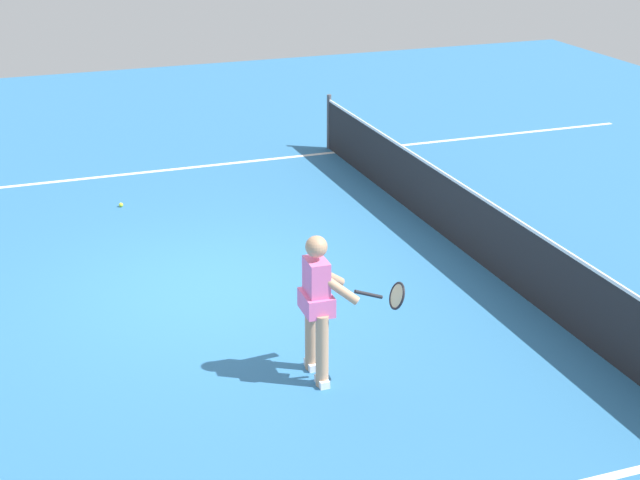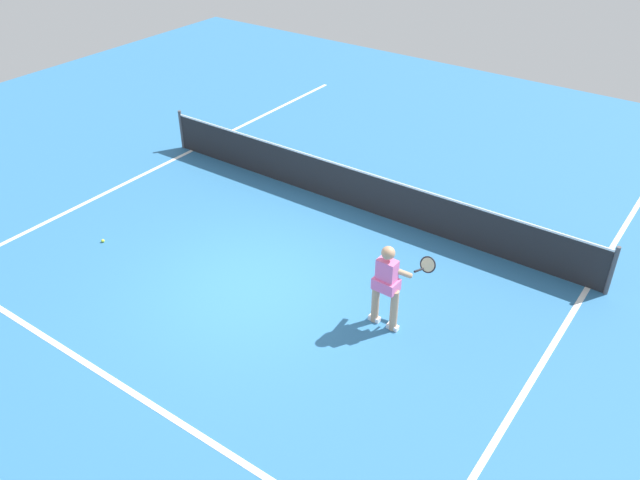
% 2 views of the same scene
% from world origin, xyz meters
% --- Properties ---
extents(ground_plane, '(26.94, 26.94, 0.00)m').
position_xyz_m(ground_plane, '(0.00, 0.00, 0.00)').
color(ground_plane, teal).
extents(sideline_left_marking, '(0.10, 18.72, 0.01)m').
position_xyz_m(sideline_left_marking, '(-4.94, 0.00, 0.00)').
color(sideline_left_marking, white).
rests_on(sideline_left_marking, ground).
extents(court_net, '(10.56, 0.08, 0.99)m').
position_xyz_m(court_net, '(0.00, 3.47, 0.46)').
color(court_net, '#4C4C51').
rests_on(court_net, ground).
extents(tennis_player, '(0.79, 0.92, 1.55)m').
position_xyz_m(tennis_player, '(2.47, 0.49, 0.85)').
color(tennis_player, tan).
rests_on(tennis_player, ground).
extents(tennis_ball_far, '(0.07, 0.07, 0.07)m').
position_xyz_m(tennis_ball_far, '(-3.37, -0.61, 0.03)').
color(tennis_ball_far, '#D1E533').
rests_on(tennis_ball_far, ground).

